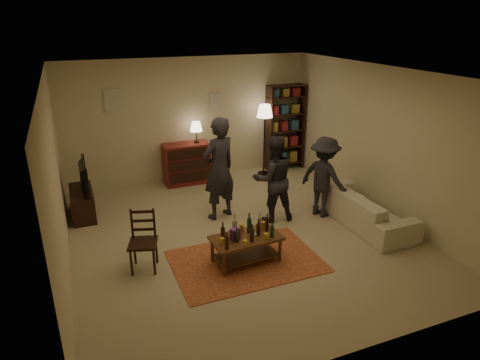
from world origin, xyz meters
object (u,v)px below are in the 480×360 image
coffee_table (246,239)px  tv_stand (82,196)px  dining_chair (143,238)px  person_right (273,179)px  person_left (219,169)px  dresser (187,162)px  sofa (364,207)px  floor_lamp (265,116)px  bookshelf (285,127)px  person_by_sofa (324,177)px

coffee_table → tv_stand: tv_stand is taller
dining_chair → person_right: 2.58m
tv_stand → person_left: size_ratio=0.56×
dresser → sofa: 3.93m
floor_lamp → bookshelf: bearing=17.0°
tv_stand → sofa: bearing=-25.3°
sofa → person_right: bearing=62.6°
dining_chair → dresser: dresser is taller
dresser → bookshelf: size_ratio=0.67×
sofa → person_left: (-2.31, 1.21, 0.64)m
sofa → person_left: person_left is taller
person_by_sofa → floor_lamp: bearing=-21.3°
sofa → dining_chair: bearing=89.9°
tv_stand → floor_lamp: floor_lamp is taller
dining_chair → sofa: bearing=17.1°
tv_stand → coffee_table: bearing=-50.2°
dresser → person_left: size_ratio=0.72×
tv_stand → person_right: size_ratio=0.67×
dining_chair → person_right: bearing=34.0°
floor_lamp → person_right: floor_lamp is taller
tv_stand → person_right: person_right is taller
coffee_table → tv_stand: bearing=129.8°
dresser → person_right: (0.95, -2.37, 0.31)m
coffee_table → bookshelf: bearing=55.1°
person_left → tv_stand: bearing=-43.2°
sofa → person_by_sofa: person_by_sofa is taller
dining_chair → dresser: size_ratio=0.68×
person_right → dresser: bearing=-60.9°
bookshelf → person_by_sofa: bearing=-101.8°
person_left → person_right: 0.99m
person_right → coffee_table: bearing=56.1°
floor_lamp → sofa: bearing=-79.0°
dining_chair → person_right: size_ratio=0.58×
coffee_table → person_left: (0.16, 1.63, 0.56)m
dresser → person_by_sofa: (1.89, -2.54, 0.27)m
floor_lamp → sofa: (0.58, -2.99, -1.09)m
bookshelf → tv_stand: bearing=-168.2°
dresser → person_left: bearing=-87.4°
dresser → sofa: size_ratio=0.65×
dresser → person_right: person_right is taller
tv_stand → bookshelf: bearing=11.8°
floor_lamp → tv_stand: bearing=-169.0°
person_right → person_by_sofa: 0.96m
dining_chair → person_by_sofa: bearing=26.8°
dining_chair → bookshelf: (3.95, 3.17, 0.55)m
bookshelf → person_left: bearing=-140.0°
person_left → coffee_table: bearing=64.4°
coffee_table → bookshelf: (2.51, 3.60, 0.65)m
coffee_table → person_right: 1.60m
person_left → sofa: bearing=132.2°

